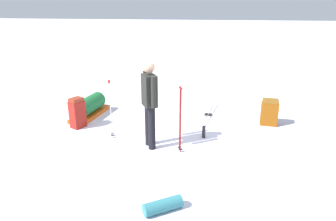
{
  "coord_description": "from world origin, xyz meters",
  "views": [
    {
      "loc": [
        -5.7,
        -0.7,
        2.75
      ],
      "look_at": [
        0.0,
        0.0,
        0.7
      ],
      "focal_mm": 33.35,
      "sensor_mm": 36.0,
      "label": 1
    }
  ],
  "objects_px": {
    "ski_pair_near": "(208,115)",
    "backpack_large_dark": "(269,112)",
    "thermos_bottle": "(204,132)",
    "ski_poles_planted_far": "(180,116)",
    "backpack_bright": "(77,113)",
    "skier_standing": "(150,101)",
    "gear_sled": "(90,107)",
    "ski_poles_planted_near": "(110,106)",
    "sleeping_mat_rolled": "(163,206)"
  },
  "relations": [
    {
      "from": "ski_pair_near",
      "to": "backpack_large_dark",
      "type": "bearing_deg",
      "value": -106.43
    },
    {
      "from": "thermos_bottle",
      "to": "ski_poles_planted_far",
      "type": "bearing_deg",
      "value": 146.8
    },
    {
      "from": "backpack_bright",
      "to": "skier_standing",
      "type": "bearing_deg",
      "value": -113.32
    },
    {
      "from": "ski_pair_near",
      "to": "thermos_bottle",
      "type": "xyz_separation_m",
      "value": [
        -1.33,
        0.09,
        0.12
      ]
    },
    {
      "from": "thermos_bottle",
      "to": "gear_sled",
      "type": "bearing_deg",
      "value": 70.9
    },
    {
      "from": "ski_poles_planted_near",
      "to": "sleeping_mat_rolled",
      "type": "distance_m",
      "value": 2.76
    },
    {
      "from": "backpack_bright",
      "to": "thermos_bottle",
      "type": "relative_size",
      "value": 2.67
    },
    {
      "from": "ski_pair_near",
      "to": "backpack_bright",
      "type": "distance_m",
      "value": 3.14
    },
    {
      "from": "skier_standing",
      "to": "ski_poles_planted_near",
      "type": "xyz_separation_m",
      "value": [
        0.35,
        0.88,
        -0.27
      ]
    },
    {
      "from": "ski_pair_near",
      "to": "backpack_large_dark",
      "type": "distance_m",
      "value": 1.48
    },
    {
      "from": "skier_standing",
      "to": "thermos_bottle",
      "type": "relative_size",
      "value": 6.54
    },
    {
      "from": "backpack_bright",
      "to": "sleeping_mat_rolled",
      "type": "distance_m",
      "value": 3.59
    },
    {
      "from": "skier_standing",
      "to": "thermos_bottle",
      "type": "xyz_separation_m",
      "value": [
        0.55,
        -1.04,
        -0.82
      ]
    },
    {
      "from": "backpack_large_dark",
      "to": "thermos_bottle",
      "type": "height_order",
      "value": "backpack_large_dark"
    },
    {
      "from": "skier_standing",
      "to": "backpack_bright",
      "type": "bearing_deg",
      "value": 66.68
    },
    {
      "from": "skier_standing",
      "to": "thermos_bottle",
      "type": "bearing_deg",
      "value": -62.28
    },
    {
      "from": "gear_sled",
      "to": "sleeping_mat_rolled",
      "type": "relative_size",
      "value": 2.51
    },
    {
      "from": "backpack_bright",
      "to": "ski_pair_near",
      "type": "bearing_deg",
      "value": -69.42
    },
    {
      "from": "backpack_bright",
      "to": "gear_sled",
      "type": "xyz_separation_m",
      "value": [
        0.75,
        0.0,
        -0.11
      ]
    },
    {
      "from": "backpack_bright",
      "to": "thermos_bottle",
      "type": "bearing_deg",
      "value": -94.63
    },
    {
      "from": "thermos_bottle",
      "to": "sleeping_mat_rolled",
      "type": "bearing_deg",
      "value": 168.36
    },
    {
      "from": "backpack_bright",
      "to": "ski_poles_planted_far",
      "type": "xyz_separation_m",
      "value": [
        -0.91,
        -2.39,
        0.37
      ]
    },
    {
      "from": "backpack_large_dark",
      "to": "ski_poles_planted_far",
      "type": "bearing_deg",
      "value": 129.67
    },
    {
      "from": "ski_pair_near",
      "to": "backpack_bright",
      "type": "xyz_separation_m",
      "value": [
        -1.1,
        2.93,
        0.33
      ]
    },
    {
      "from": "ski_poles_planted_near",
      "to": "ski_poles_planted_far",
      "type": "distance_m",
      "value": 1.55
    },
    {
      "from": "skier_standing",
      "to": "ski_pair_near",
      "type": "xyz_separation_m",
      "value": [
        1.87,
        -1.13,
        -0.94
      ]
    },
    {
      "from": "ski_poles_planted_far",
      "to": "backpack_large_dark",
      "type": "bearing_deg",
      "value": -50.33
    },
    {
      "from": "ski_poles_planted_near",
      "to": "sleeping_mat_rolled",
      "type": "height_order",
      "value": "ski_poles_planted_near"
    },
    {
      "from": "ski_poles_planted_far",
      "to": "thermos_bottle",
      "type": "bearing_deg",
      "value": -33.2
    },
    {
      "from": "ski_poles_planted_near",
      "to": "backpack_large_dark",
      "type": "bearing_deg",
      "value": -71.81
    },
    {
      "from": "backpack_large_dark",
      "to": "ski_poles_planted_far",
      "type": "distance_m",
      "value": 2.53
    },
    {
      "from": "ski_poles_planted_near",
      "to": "gear_sled",
      "type": "bearing_deg",
      "value": 37.96
    },
    {
      "from": "backpack_large_dark",
      "to": "gear_sled",
      "type": "relative_size",
      "value": 0.44
    },
    {
      "from": "skier_standing",
      "to": "backpack_large_dark",
      "type": "relative_size",
      "value": 2.77
    },
    {
      "from": "ski_poles_planted_near",
      "to": "thermos_bottle",
      "type": "xyz_separation_m",
      "value": [
        0.2,
        -1.92,
        -0.56
      ]
    },
    {
      "from": "backpack_bright",
      "to": "ski_poles_planted_near",
      "type": "xyz_separation_m",
      "value": [
        -0.43,
        -0.92,
        0.35
      ]
    },
    {
      "from": "backpack_bright",
      "to": "gear_sled",
      "type": "bearing_deg",
      "value": 0.26
    },
    {
      "from": "ski_pair_near",
      "to": "ski_poles_planted_near",
      "type": "relative_size",
      "value": 1.46
    },
    {
      "from": "sleeping_mat_rolled",
      "to": "thermos_bottle",
      "type": "relative_size",
      "value": 2.12
    },
    {
      "from": "ski_poles_planted_far",
      "to": "sleeping_mat_rolled",
      "type": "height_order",
      "value": "ski_poles_planted_far"
    },
    {
      "from": "ski_poles_planted_far",
      "to": "sleeping_mat_rolled",
      "type": "bearing_deg",
      "value": 177.7
    },
    {
      "from": "ski_poles_planted_near",
      "to": "thermos_bottle",
      "type": "distance_m",
      "value": 2.01
    },
    {
      "from": "skier_standing",
      "to": "ski_pair_near",
      "type": "distance_m",
      "value": 2.38
    },
    {
      "from": "ski_pair_near",
      "to": "backpack_large_dark",
      "type": "relative_size",
      "value": 2.93
    },
    {
      "from": "ski_poles_planted_near",
      "to": "sleeping_mat_rolled",
      "type": "xyz_separation_m",
      "value": [
        -2.31,
        -1.4,
        -0.6
      ]
    },
    {
      "from": "ski_pair_near",
      "to": "ski_poles_planted_near",
      "type": "distance_m",
      "value": 2.61
    },
    {
      "from": "ski_poles_planted_near",
      "to": "ski_poles_planted_far",
      "type": "height_order",
      "value": "ski_poles_planted_far"
    },
    {
      "from": "backpack_bright",
      "to": "sleeping_mat_rolled",
      "type": "relative_size",
      "value": 1.26
    },
    {
      "from": "sleeping_mat_rolled",
      "to": "backpack_bright",
      "type": "bearing_deg",
      "value": 40.33
    },
    {
      "from": "backpack_large_dark",
      "to": "sleeping_mat_rolled",
      "type": "xyz_separation_m",
      "value": [
        -3.42,
        2.0,
        -0.21
      ]
    }
  ]
}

